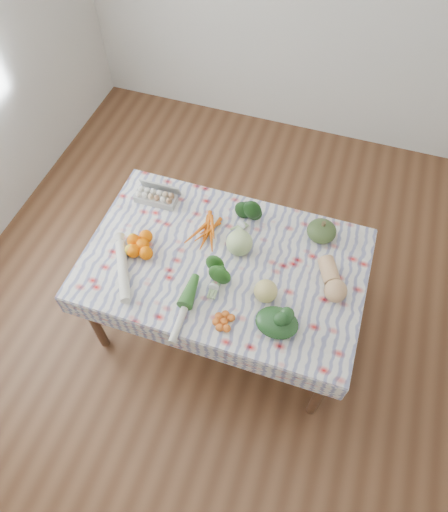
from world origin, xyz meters
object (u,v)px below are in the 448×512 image
(dining_table, at_px, (224,269))
(cabbage, at_px, (239,243))
(kabocha_squash, at_px, (322,231))
(butternut_squash, at_px, (332,279))
(egg_carton, at_px, (156,198))
(grapefruit, at_px, (266,291))

(dining_table, relative_size, cabbage, 10.11)
(kabocha_squash, height_order, butternut_squash, butternut_squash)
(egg_carton, xyz_separation_m, kabocha_squash, (1.07, 0.05, 0.02))
(kabocha_squash, height_order, cabbage, cabbage)
(dining_table, relative_size, kabocha_squash, 8.94)
(cabbage, bearing_deg, dining_table, -120.28)
(grapefruit, bearing_deg, cabbage, 131.97)
(egg_carton, distance_m, grapefruit, 0.98)
(kabocha_squash, relative_size, butternut_squash, 0.65)
(butternut_squash, bearing_deg, grapefruit, -174.95)
(egg_carton, xyz_separation_m, butternut_squash, (1.20, -0.26, 0.03))
(cabbage, height_order, grapefruit, cabbage)
(dining_table, distance_m, egg_carton, 0.66)
(cabbage, relative_size, butternut_squash, 0.57)
(egg_carton, bearing_deg, grapefruit, -29.38)
(dining_table, distance_m, grapefruit, 0.36)
(kabocha_squash, bearing_deg, grapefruit, -112.01)
(butternut_squash, bearing_deg, dining_table, 158.33)
(grapefruit, bearing_deg, dining_table, 152.18)
(kabocha_squash, bearing_deg, butternut_squash, -68.44)
(butternut_squash, bearing_deg, kabocha_squash, 86.06)
(dining_table, bearing_deg, egg_carton, 151.61)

